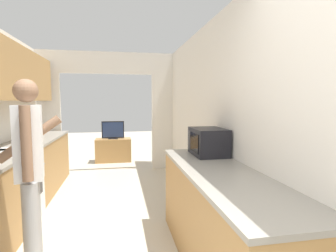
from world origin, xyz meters
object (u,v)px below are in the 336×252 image
(range_oven, at_px, (8,189))
(microwave, at_px, (208,142))
(tv_cabinet, at_px, (113,150))
(television, at_px, (113,130))
(knife, at_px, (20,143))
(person, at_px, (30,172))

(range_oven, distance_m, microwave, 2.42)
(tv_cabinet, relative_size, television, 1.60)
(knife, bearing_deg, microwave, 11.70)
(range_oven, xyz_separation_m, person, (0.58, -1.01, 0.44))
(range_oven, relative_size, person, 0.62)
(person, relative_size, tv_cabinet, 1.94)
(range_oven, bearing_deg, tv_cabinet, 70.06)
(range_oven, relative_size, tv_cabinet, 1.21)
(range_oven, height_order, tv_cabinet, range_oven)
(tv_cabinet, height_order, knife, knife)
(microwave, relative_size, tv_cabinet, 0.57)
(tv_cabinet, relative_size, knife, 2.63)
(range_oven, height_order, television, range_oven)
(microwave, height_order, tv_cabinet, microwave)
(microwave, bearing_deg, tv_cabinet, 106.40)
(microwave, xyz_separation_m, knife, (-2.34, 1.25, -0.14))
(person, height_order, microwave, person)
(microwave, relative_size, knife, 1.49)
(range_oven, relative_size, television, 1.93)
(tv_cabinet, bearing_deg, range_oven, -109.94)
(range_oven, distance_m, tv_cabinet, 3.41)
(person, bearing_deg, tv_cabinet, -19.99)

